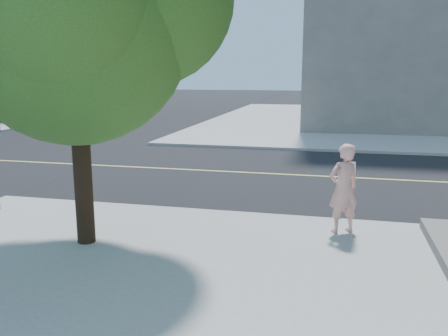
# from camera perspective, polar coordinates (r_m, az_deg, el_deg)

# --- Properties ---
(ground) EXTENTS (140.00, 140.00, 0.00)m
(ground) POSITION_cam_1_polar(r_m,az_deg,el_deg) (12.17, -20.90, -3.93)
(ground) COLOR black
(ground) RESTS_ON ground
(road_ew) EXTENTS (140.00, 9.00, 0.01)m
(road_ew) POSITION_cam_1_polar(r_m,az_deg,el_deg) (15.98, -11.90, 0.16)
(road_ew) COLOR black
(road_ew) RESTS_ON ground
(man_on_phone) EXTENTS (0.73, 0.67, 1.68)m
(man_on_phone) POSITION_cam_1_polar(r_m,az_deg,el_deg) (9.05, 14.12, -2.41)
(man_on_phone) COLOR #EEABA2
(man_on_phone) RESTS_ON sidewalk_se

